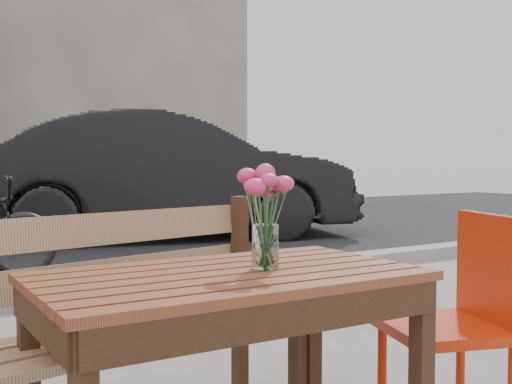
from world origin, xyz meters
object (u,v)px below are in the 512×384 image
(red_chair, at_px, (465,311))
(main_vase, at_px, (265,204))
(main_table, at_px, (228,310))
(parked_car, at_px, (165,177))

(red_chair, xyz_separation_m, main_vase, (-0.78, 0.09, 0.40))
(main_table, relative_size, main_vase, 3.57)
(red_chair, bearing_deg, main_table, -77.54)
(red_chair, bearing_deg, parked_car, -175.33)
(main_table, height_order, main_vase, main_vase)
(main_table, bearing_deg, red_chair, -5.57)
(red_chair, distance_m, main_vase, 0.88)
(red_chair, relative_size, parked_car, 0.17)
(red_chair, height_order, main_vase, main_vase)
(parked_car, bearing_deg, red_chair, -179.06)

